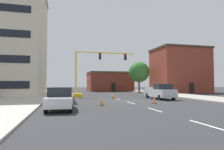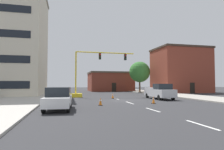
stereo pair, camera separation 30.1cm
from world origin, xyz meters
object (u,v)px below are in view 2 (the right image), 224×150
at_px(pickup_truck_silver, 160,92).
at_px(sedan_white_near_left, 59,98).
at_px(tree_right_far, 140,72).
at_px(traffic_cone_roadside_a, 100,102).
at_px(traffic_cone_roadside_c, 153,100).
at_px(traffic_signal_gantry, 85,82).
at_px(traffic_cone_roadside_b, 113,96).

bearing_deg(pickup_truck_silver, sedan_white_near_left, -148.53).
bearing_deg(tree_right_far, sedan_white_near_left, -123.11).
bearing_deg(tree_right_far, traffic_cone_roadside_a, -119.15).
relative_size(sedan_white_near_left, traffic_cone_roadside_c, 6.17).
relative_size(traffic_signal_gantry, traffic_cone_roadside_c, 13.26).
xyz_separation_m(pickup_truck_silver, traffic_cone_roadside_b, (-5.66, 2.47, -0.62)).
height_order(pickup_truck_silver, traffic_cone_roadside_a, pickup_truck_silver).
distance_m(traffic_signal_gantry, sedan_white_near_left, 13.97).
relative_size(traffic_signal_gantry, sedan_white_near_left, 2.15).
distance_m(traffic_signal_gantry, traffic_cone_roadside_b, 5.28).
relative_size(pickup_truck_silver, traffic_cone_roadside_c, 7.27).
distance_m(pickup_truck_silver, traffic_cone_roadside_c, 6.00).
xyz_separation_m(tree_right_far, sedan_white_near_left, (-16.75, -25.68, -3.74)).
distance_m(tree_right_far, traffic_cone_roadside_c, 24.72).
distance_m(traffic_cone_roadside_b, traffic_cone_roadside_c, 7.86).
bearing_deg(pickup_truck_silver, traffic_signal_gantry, 146.93).
xyz_separation_m(traffic_cone_roadside_a, traffic_cone_roadside_b, (3.06, 7.84, 0.00)).
relative_size(sedan_white_near_left, traffic_cone_roadside_b, 6.37).
relative_size(tree_right_far, traffic_cone_roadside_c, 9.36).
xyz_separation_m(sedan_white_near_left, traffic_cone_roadside_b, (6.71, 10.04, -0.53)).
distance_m(tree_right_far, traffic_cone_roadside_b, 19.08).
xyz_separation_m(traffic_cone_roadside_a, traffic_cone_roadside_c, (5.47, 0.36, 0.01)).
height_order(pickup_truck_silver, sedan_white_near_left, pickup_truck_silver).
distance_m(sedan_white_near_left, traffic_cone_roadside_c, 9.49).
relative_size(pickup_truck_silver, traffic_cone_roadside_a, 7.52).
bearing_deg(traffic_cone_roadside_c, traffic_cone_roadside_b, 107.91).
bearing_deg(tree_right_far, pickup_truck_silver, -103.61).
height_order(traffic_signal_gantry, traffic_cone_roadside_b, traffic_signal_gantry).
bearing_deg(traffic_cone_roadside_a, traffic_signal_gantry, 92.11).
height_order(traffic_signal_gantry, traffic_cone_roadside_a, traffic_signal_gantry).
height_order(tree_right_far, traffic_cone_roadside_c, tree_right_far).
bearing_deg(traffic_cone_roadside_c, tree_right_far, 71.75).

